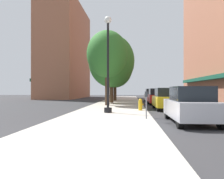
% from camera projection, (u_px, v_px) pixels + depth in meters
% --- Properties ---
extents(ground_plane, '(90.00, 90.00, 0.00)m').
position_uv_depth(ground_plane, '(157.00, 104.00, 24.63)').
color(ground_plane, '#2D2D30').
extents(sidewalk_slab, '(4.80, 50.00, 0.12)m').
position_uv_depth(sidewalk_slab, '(119.00, 103.00, 25.95)').
color(sidewalk_slab, '#A8A399').
rests_on(sidewalk_slab, ground).
extents(building_far_background, '(6.80, 18.00, 17.46)m').
position_uv_depth(building_far_background, '(66.00, 52.00, 44.80)').
color(building_far_background, '#9E6047').
rests_on(building_far_background, ground).
extents(lamppost, '(0.48, 0.48, 5.90)m').
position_uv_depth(lamppost, '(108.00, 62.00, 14.40)').
color(lamppost, black).
rests_on(lamppost, sidewalk_slab).
extents(fire_hydrant, '(0.33, 0.26, 0.79)m').
position_uv_depth(fire_hydrant, '(140.00, 104.00, 15.98)').
color(fire_hydrant, gold).
rests_on(fire_hydrant, sidewalk_slab).
extents(parking_meter_near, '(0.14, 0.09, 1.31)m').
position_uv_depth(parking_meter_near, '(146.00, 102.00, 11.25)').
color(parking_meter_near, slate).
rests_on(parking_meter_near, sidewalk_slab).
extents(tree_near, '(4.62, 4.62, 7.01)m').
position_uv_depth(tree_near, '(115.00, 68.00, 31.06)').
color(tree_near, '#422D1E').
rests_on(tree_near, sidewalk_slab).
extents(tree_mid, '(3.73, 3.73, 6.78)m').
position_uv_depth(tree_mid, '(107.00, 54.00, 21.29)').
color(tree_mid, '#422D1E').
rests_on(tree_mid, sidewalk_slab).
extents(tree_far, '(5.04, 5.04, 7.47)m').
position_uv_depth(tree_far, '(111.00, 61.00, 25.82)').
color(tree_far, '#422D1E').
rests_on(tree_far, sidewalk_slab).
extents(car_silver, '(1.80, 4.30, 1.66)m').
position_uv_depth(car_silver, '(190.00, 105.00, 10.64)').
color(car_silver, black).
rests_on(car_silver, ground).
extents(car_yellow, '(1.80, 4.30, 1.66)m').
position_uv_depth(car_yellow, '(166.00, 99.00, 17.90)').
color(car_yellow, black).
rests_on(car_yellow, ground).
extents(car_red, '(1.80, 4.30, 1.66)m').
position_uv_depth(car_red, '(157.00, 97.00, 24.28)').
color(car_red, black).
rests_on(car_red, ground).
extents(car_white, '(1.80, 4.30, 1.66)m').
position_uv_depth(car_white, '(152.00, 95.00, 30.12)').
color(car_white, black).
rests_on(car_white, ground).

